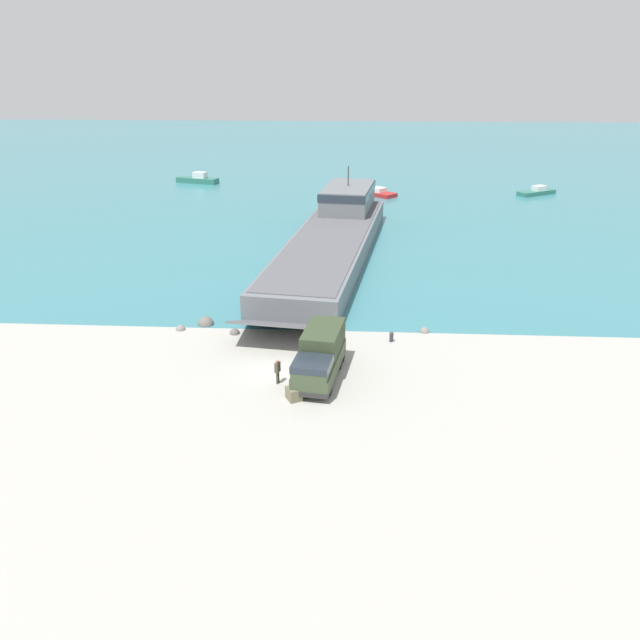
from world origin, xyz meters
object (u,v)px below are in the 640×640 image
landing_craft (334,233)px  soldier_on_ramp (278,369)px  military_truck (320,355)px  moored_boat_a (198,179)px  cargo_crate (294,394)px  moored_boat_c (537,192)px  mooring_bollard (391,336)px  moored_boat_b (376,192)px

landing_craft → soldier_on_ramp: bearing=-87.2°
military_truck → moored_boat_a: bearing=-152.0°
moored_boat_a → cargo_crate: moored_boat_a is taller
military_truck → moored_boat_a: size_ratio=0.95×
military_truck → moored_boat_a: military_truck is taller
moored_boat_a → moored_boat_c: bearing=-80.8°
landing_craft → cargo_crate: 33.85m
mooring_bollard → cargo_crate: size_ratio=0.82×
moored_boat_a → mooring_bollard: bearing=-138.5°
landing_craft → military_truck: bearing=-82.3°
moored_boat_c → cargo_crate: 73.59m
moored_boat_b → mooring_bollard: size_ratio=8.71×
military_truck → moored_boat_c: (30.70, 63.09, -1.14)m
moored_boat_b → moored_boat_c: bearing=-44.5°
military_truck → cargo_crate: 3.63m
mooring_bollard → moored_boat_b: bearing=89.8°
moored_boat_b → moored_boat_a: bearing=115.3°
military_truck → moored_boat_a: 74.43m
soldier_on_ramp → moored_boat_c: bearing=83.0°
mooring_bollard → cargo_crate: cargo_crate is taller
cargo_crate → mooring_bollard: bearing=54.3°
military_truck → mooring_bollard: size_ratio=9.14×
soldier_on_ramp → mooring_bollard: (7.81, 7.06, -0.59)m
landing_craft → moored_boat_a: landing_craft is taller
landing_craft → moored_boat_b: size_ratio=6.43×
military_truck → soldier_on_ramp: military_truck is taller
landing_craft → moored_boat_a: size_ratio=5.79×
moored_boat_b → cargo_crate: bearing=-144.6°
moored_boat_b → cargo_crate: moored_boat_b is taller
moored_boat_c → cargo_crate: moored_boat_c is taller
soldier_on_ramp → moored_boat_c: (33.42, 64.15, -0.56)m
moored_boat_a → moored_boat_b: (30.45, -8.77, -0.20)m
moored_boat_b → cargo_crate: size_ratio=7.12×
military_truck → moored_boat_c: bearing=162.3°
cargo_crate → moored_boat_a: bearing=108.0°
moored_boat_a → landing_craft: bearing=-131.3°
mooring_bollard → cargo_crate: bearing=-125.7°
moored_boat_c → mooring_bollard: 62.57m
moored_boat_b → military_truck: bearing=-143.6°
moored_boat_b → mooring_bollard: (-0.21, -55.27, 0.01)m
soldier_on_ramp → mooring_bollard: size_ratio=2.22×
soldier_on_ramp → cargo_crate: 2.48m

